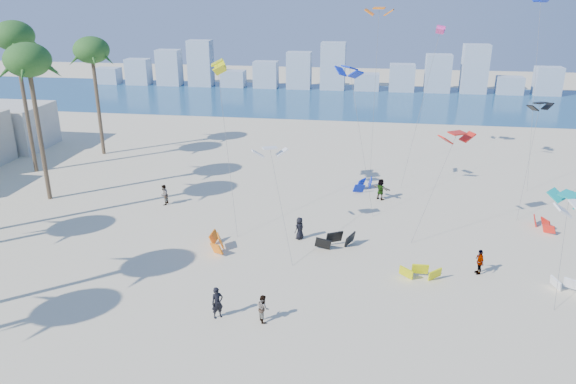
# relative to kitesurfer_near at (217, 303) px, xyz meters

# --- Properties ---
(ocean) EXTENTS (220.00, 220.00, 0.00)m
(ocean) POSITION_rel_kitesurfer_near_xyz_m (-0.26, 65.19, -0.96)
(ocean) COLOR navy
(ocean) RESTS_ON ground
(kitesurfer_near) EXTENTS (0.84, 0.79, 1.92)m
(kitesurfer_near) POSITION_rel_kitesurfer_near_xyz_m (0.00, 0.00, 0.00)
(kitesurfer_near) COLOR black
(kitesurfer_near) RESTS_ON ground
(kitesurfer_mid) EXTENTS (0.93, 1.00, 1.65)m
(kitesurfer_mid) POSITION_rel_kitesurfer_near_xyz_m (2.67, 0.06, -0.14)
(kitesurfer_mid) COLOR gray
(kitesurfer_mid) RESTS_ON ground
(kitesurfers_far) EXTENTS (36.62, 17.56, 1.92)m
(kitesurfers_far) POSITION_rel_kitesurfer_near_xyz_m (10.33, 13.77, -0.05)
(kitesurfers_far) COLOR black
(kitesurfers_far) RESTS_ON ground
(grounded_kites) EXTENTS (26.34, 19.44, 1.02)m
(grounded_kites) POSITION_rel_kitesurfer_near_xyz_m (9.57, 11.92, -0.50)
(grounded_kites) COLOR orange
(grounded_kites) RESTS_ON ground
(flying_kites) EXTENTS (29.11, 33.11, 17.74)m
(flying_kites) POSITION_rel_kitesurfer_near_xyz_m (10.93, 18.20, 10.18)
(flying_kites) COLOR white
(flying_kites) RESTS_ON ground
(distant_skyline) EXTENTS (85.00, 3.00, 8.40)m
(distant_skyline) POSITION_rel_kitesurfer_near_xyz_m (-1.45, 75.19, 2.13)
(distant_skyline) COLOR #9EADBF
(distant_skyline) RESTS_ON ground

